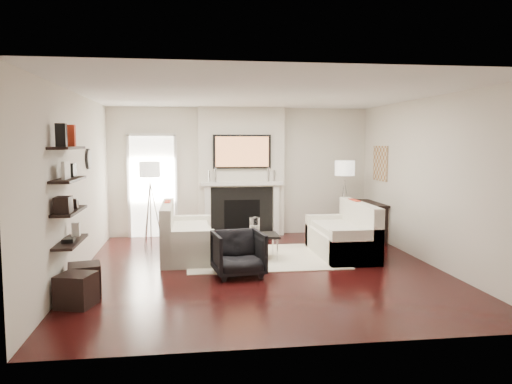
{
  "coord_description": "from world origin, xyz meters",
  "views": [
    {
      "loc": [
        -1.12,
        -7.55,
        1.97
      ],
      "look_at": [
        0.0,
        0.6,
        1.15
      ],
      "focal_mm": 35.0,
      "sensor_mm": 36.0,
      "label": 1
    }
  ],
  "objects": [
    {
      "name": "armchair",
      "position": [
        -0.39,
        -0.35,
        0.37
      ],
      "size": [
        0.79,
        0.76,
        0.73
      ],
      "primitive_type": "imported",
      "rotation": [
        0.0,
        0.0,
        0.14
      ],
      "color": "black",
      "rests_on": "floor"
    },
    {
      "name": "lamp_right_leg_b",
      "position": [
        2.0,
        2.33,
        0.6
      ],
      "size": [
        0.14,
        0.22,
        1.23
      ],
      "primitive_type": "cylinder",
      "rotation": [
        0.18,
        0.0,
        0.52
      ],
      "color": "silver",
      "rests_on": "floor"
    },
    {
      "name": "shelf_bottom",
      "position": [
        -2.62,
        -1.0,
        0.7
      ],
      "size": [
        0.25,
        1.0,
        0.03
      ],
      "primitive_type": "cube",
      "color": "black",
      "rests_on": "wall_left"
    },
    {
      "name": "lamp_left_leg_b",
      "position": [
        -1.91,
        2.39,
        0.6
      ],
      "size": [
        0.14,
        0.22,
        1.23
      ],
      "primitive_type": "cylinder",
      "rotation": [
        0.18,
        0.0,
        0.52
      ],
      "color": "silver",
      "rests_on": "floor"
    },
    {
      "name": "decor_box_small",
      "position": [
        -2.62,
        -0.86,
        1.18
      ],
      "size": [
        0.15,
        0.12,
        0.12
      ],
      "primitive_type": "cube",
      "color": "black",
      "rests_on": "shelf_lower"
    },
    {
      "name": "tv_screen",
      "position": [
        0.0,
        2.68,
        1.78
      ],
      "size": [
        1.1,
        0.0,
        0.62
      ],
      "primitive_type": "cube",
      "color": "#BF723F",
      "rests_on": "tv_body"
    },
    {
      "name": "clock_face",
      "position": [
        -2.71,
        0.9,
        1.7
      ],
      "size": [
        0.01,
        0.29,
        0.29
      ],
      "primitive_type": "cylinder",
      "rotation": [
        0.0,
        1.57,
        0.0
      ],
      "color": "white",
      "rests_on": "clock_rim"
    },
    {
      "name": "loveseat_left_arm_s",
      "position": [
        -1.14,
        1.82,
        0.3
      ],
      "size": [
        0.85,
        0.18,
        0.6
      ],
      "primitive_type": "cube",
      "color": "silver",
      "rests_on": "floor"
    },
    {
      "name": "clock_rim",
      "position": [
        -2.73,
        0.9,
        1.7
      ],
      "size": [
        0.04,
        0.34,
        0.34
      ],
      "primitive_type": "cylinder",
      "rotation": [
        0.0,
        1.57,
        0.0
      ],
      "color": "black",
      "rests_on": "wall_left"
    },
    {
      "name": "loveseat_right_cushion",
      "position": [
        1.47,
        0.75,
        0.47
      ],
      "size": [
        0.63,
        1.44,
        0.1
      ],
      "primitive_type": "cube",
      "color": "silver",
      "rests_on": "loveseat_right_base"
    },
    {
      "name": "shelf_top",
      "position": [
        -2.62,
        -1.0,
        1.9
      ],
      "size": [
        0.25,
        1.0,
        0.04
      ],
      "primitive_type": "cube",
      "color": "black",
      "rests_on": "wall_left"
    },
    {
      "name": "console_top",
      "position": [
        2.57,
        2.12,
        0.73
      ],
      "size": [
        0.35,
        1.2,
        0.04
      ],
      "primitive_type": "cube",
      "color": "black",
      "rests_on": "floor"
    },
    {
      "name": "decor_frame_a",
      "position": [
        -2.62,
        -1.11,
        1.63
      ],
      "size": [
        0.04,
        0.3,
        0.22
      ],
      "primitive_type": "cube",
      "color": "white",
      "rests_on": "shelf_upper"
    },
    {
      "name": "candlestick_l_tall",
      "position": [
        -0.55,
        2.7,
        1.3
      ],
      "size": [
        0.04,
        0.04,
        0.3
      ],
      "primitive_type": "cylinder",
      "color": "silver",
      "rests_on": "mantel_shelf"
    },
    {
      "name": "hurricane_glass",
      "position": [
        -0.01,
        0.68,
        0.56
      ],
      "size": [
        0.17,
        0.17,
        0.3
      ],
      "primitive_type": "cylinder",
      "color": "white",
      "rests_on": "coffee_table"
    },
    {
      "name": "wall_art",
      "position": [
        2.73,
        2.05,
        1.55
      ],
      "size": [
        0.03,
        0.7,
        0.7
      ],
      "primitive_type": "cube",
      "color": "#A88354",
      "rests_on": "wall_right"
    },
    {
      "name": "loveseat_left_back",
      "position": [
        -1.48,
        1.01,
        0.53
      ],
      "size": [
        0.18,
        1.8,
        0.8
      ],
      "primitive_type": "cube",
      "color": "silver",
      "rests_on": "floor"
    },
    {
      "name": "fireplace_surround",
      "position": [
        0.0,
        2.74,
        0.52
      ],
      "size": [
        1.3,
        0.02,
        1.04
      ],
      "primitive_type": "cube",
      "color": "black",
      "rests_on": "floor"
    },
    {
      "name": "copper_bowl",
      "position": [
        -0.41,
        0.68,
        0.45
      ],
      "size": [
        0.28,
        0.28,
        0.05
      ],
      "primitive_type": "cylinder",
      "color": "orange",
      "rests_on": "coffee_table"
    },
    {
      "name": "hurricane_candle",
      "position": [
        -0.01,
        0.68,
        0.5
      ],
      "size": [
        0.11,
        0.11,
        0.16
      ],
      "primitive_type": "cylinder",
      "color": "white",
      "rests_on": "coffee_table"
    },
    {
      "name": "coffee_leg_nw",
      "position": [
        -0.66,
        0.46,
        0.19
      ],
      "size": [
        0.02,
        0.02,
        0.38
      ],
      "primitive_type": "cylinder",
      "color": "silver",
      "rests_on": "floor"
    },
    {
      "name": "mantel_pilaster_l",
      "position": [
        -0.72,
        2.71,
        0.55
      ],
      "size": [
        0.12,
        0.08,
        1.1
      ],
      "primitive_type": "cube",
      "color": "white",
      "rests_on": "floor"
    },
    {
      "name": "hallway_panel",
      "position": [
        -1.85,
        2.98,
        1.05
      ],
      "size": [
        0.9,
        0.02,
        2.1
      ],
      "primitive_type": "cube",
      "color": "white",
      "rests_on": "floor"
    },
    {
      "name": "mantel_shelf",
      "position": [
        0.0,
        2.69,
        1.12
      ],
      "size": [
        1.7,
        0.18,
        0.07
      ],
      "primitive_type": "cube",
      "color": "white",
      "rests_on": "chimney_breast"
    },
    {
      "name": "chimney_breast",
      "position": [
        0.0,
        2.88,
        1.35
      ],
      "size": [
        1.8,
        0.25,
        2.7
      ],
      "primitive_type": "cube",
      "color": "silver",
      "rests_on": "floor"
    },
    {
      "name": "decor_books",
      "position": [
        -2.62,
        -1.09,
        0.74
      ],
      "size": [
        0.14,
        0.2,
        0.05
      ],
      "primitive_type": "cube",
      "color": "black",
      "rests_on": "shelf_bottom"
    },
    {
      "name": "mantel_pilaster_r",
      "position": [
        0.72,
        2.71,
        0.55
      ],
      "size": [
        0.12,
        0.08,
        1.1
      ],
      "primitive_type": "cube",
      "color": "white",
      "rests_on": "floor"
    },
    {
      "name": "candlestick_l_short",
      "position": [
        -0.68,
        2.7,
        1.27
      ],
      "size": [
        0.04,
        0.04,
        0.24
      ],
      "primitive_type": "cylinder",
      "color": "silver",
      "rests_on": "mantel_shelf"
    },
    {
      "name": "loveseat_right_arm_s",
      "position": [
        1.52,
        1.56,
        0.3
      ],
      "size": [
        0.85,
        0.18,
        0.6
      ],
      "primitive_type": "cube",
      "color": "silver",
      "rests_on": "floor"
    },
    {
      "name": "rug",
      "position": [
        0.15,
        0.76,
        0.01
      ],
      "size": [
        2.6,
        2.0,
        0.01
      ],
      "primitive_type": "cube",
      "color": "beige",
      "rests_on": "floor"
    },
    {
      "name": "candlestick_r_short",
      "position": [
        0.68,
        2.7,
        1.27
      ],
      "size": [
        0.04,
        0.04,
        0.24
      ],
      "primitive_type": "cylinder",
      "color": "silver",
      "rests_on": "mantel_shelf"
    },
    {
      "name": "loveseat_right_arm_n",
      "position": [
        1.52,
        -0.06,
        0.3
      ],
      "size": [
        0.85,
        0.18,
        0.6
      ],
      "primitive_type": "cube",
      "color": "silver",
      "rests_on": "floor"
    },
    {
      "name": "door_trim_l",
      "position": [
        -2.33,
        2.96,
        1.05
      ],
      "size": [
        0.06,
        0.06,
        2.16
      ],
      "primitive_type": "cube",
      "color": "white",
      "rests_on": "floor"
    },
    {
      "name": "loveseat_right_back",
      "position": [
        1.86,
        0.75,
        0.53
      ],
      "size": [
        0.18,
        1.8,
        0.8
      ],
      "primitive_type": "cube",
      "color": "silver",
      "rests_on": "floor"
    },
    {
      "name": "lamp_right_shade",
      "position": [
        2.05,
        2.24,
        1.45
      ],
      "size": [
        0.4,
        0.4,
        0.3
      ],
      "primitive_type": "cylinder",
      "color": "white",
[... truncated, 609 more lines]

